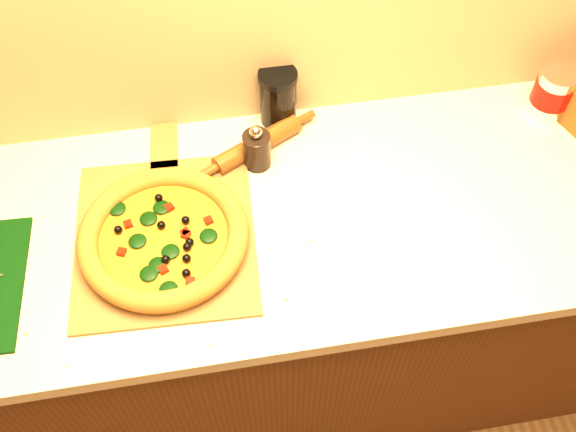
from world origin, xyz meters
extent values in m
cube|color=#482A0F|center=(0.00, 1.43, 0.43)|extent=(2.80, 0.65, 0.86)
cube|color=beige|center=(0.00, 1.43, 0.88)|extent=(2.84, 0.68, 0.04)
cube|color=brown|center=(-0.27, 1.40, 0.90)|extent=(0.42, 0.46, 0.01)
cube|color=brown|center=(-0.26, 1.69, 0.90)|extent=(0.07, 0.18, 0.01)
cylinder|color=#C88032|center=(-0.27, 1.38, 0.92)|extent=(0.35, 0.35, 0.02)
cylinder|color=gold|center=(-0.27, 1.38, 0.93)|extent=(0.30, 0.30, 0.01)
torus|color=brown|center=(-0.27, 1.38, 0.94)|extent=(0.37, 0.37, 0.05)
ellipsoid|color=black|center=(-0.21, 1.42, 0.94)|extent=(0.04, 0.04, 0.01)
sphere|color=black|center=(-0.31, 1.36, 0.94)|extent=(0.02, 0.02, 0.02)
cube|color=maroon|center=(-0.25, 1.33, 0.94)|extent=(0.02, 0.02, 0.01)
cylinder|color=black|center=(-0.34, 1.32, 0.90)|extent=(0.03, 0.03, 0.01)
cylinder|color=black|center=(-0.03, 1.59, 0.95)|extent=(0.07, 0.07, 0.10)
sphere|color=silver|center=(-0.03, 1.59, 1.01)|extent=(0.03, 0.03, 0.03)
cylinder|color=#59280F|center=(-0.03, 1.63, 0.92)|extent=(0.23, 0.15, 0.05)
cylinder|color=#59280F|center=(0.10, 1.69, 0.92)|extent=(0.06, 0.04, 0.02)
cylinder|color=#59280F|center=(-0.16, 1.56, 0.92)|extent=(0.06, 0.04, 0.02)
cylinder|color=silver|center=(0.73, 1.63, 0.97)|extent=(0.10, 0.10, 0.13)
cylinder|color=#960905|center=(0.73, 1.63, 0.97)|extent=(0.10, 0.10, 0.06)
cylinder|color=black|center=(0.04, 1.73, 0.97)|extent=(0.09, 0.09, 0.14)
cylinder|color=black|center=(0.04, 1.73, 1.05)|extent=(0.10, 0.10, 0.02)
camera|label=1|loc=(-0.13, 0.57, 2.11)|focal=40.00mm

